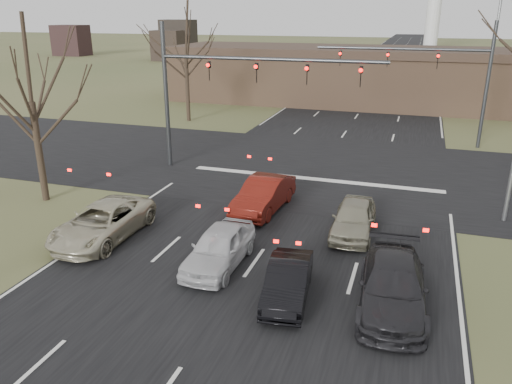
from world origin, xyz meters
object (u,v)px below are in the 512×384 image
mast_arm_near (220,80)px  car_red_ahead (264,195)px  mast_arm_far (442,69)px  car_silver_suv (103,222)px  streetlight_right_far (489,56)px  car_black_hatch (288,281)px  car_silver_ahead (354,218)px  car_charcoal_sedan (393,286)px  building (389,77)px  car_white_sedan (219,247)px

mast_arm_near → car_red_ahead: bearing=-51.3°
mast_arm_far → car_silver_suv: 23.88m
mast_arm_near → mast_arm_far: bearing=41.2°
streetlight_right_far → car_black_hatch: streetlight_right_far is taller
mast_arm_near → car_silver_ahead: bearing=-37.7°
car_silver_suv → car_charcoal_sedan: car_charcoal_sedan is taller
building → car_silver_suv: 35.91m
mast_arm_far → car_silver_suv: (-12.50, -19.88, -4.32)m
mast_arm_near → car_black_hatch: (6.94, -11.86, -4.48)m
car_charcoal_sedan → car_red_ahead: 8.73m
car_silver_suv → car_red_ahead: bearing=43.5°
car_charcoal_sedan → car_silver_ahead: car_charcoal_sedan is taller
streetlight_right_far → car_black_hatch: size_ratio=2.76×
car_black_hatch → car_silver_ahead: car_silver_ahead is taller
car_white_sedan → car_red_ahead: (-0.07, 5.50, 0.04)m
car_silver_suv → car_white_sedan: bearing=-7.1°
streetlight_right_far → car_white_sedan: bearing=-113.1°
mast_arm_near → car_black_hatch: mast_arm_near is taller
car_red_ahead → mast_arm_near: bearing=133.3°
car_charcoal_sedan → building: bearing=90.8°
mast_arm_near → car_black_hatch: size_ratio=3.35×
streetlight_right_far → car_silver_suv: 28.96m
streetlight_right_far → car_silver_suv: (-15.64, -23.88, -4.89)m
mast_arm_far → mast_arm_near: bearing=-138.8°
building → car_black_hatch: building is taller
car_black_hatch → streetlight_right_far: bearing=66.7°
car_black_hatch → mast_arm_near: bearing=113.4°
car_silver_ahead → mast_arm_far: bearing=78.0°
mast_arm_near → streetlight_right_far: streetlight_right_far is taller
mast_arm_near → car_black_hatch: bearing=-59.6°
mast_arm_near → car_red_ahead: size_ratio=2.70×
building → streetlight_right_far: (7.32, -11.00, 2.92)m
streetlight_right_far → car_silver_ahead: bearing=-107.2°
car_white_sedan → car_black_hatch: size_ratio=1.13×
building → mast_arm_far: mast_arm_far is taller
car_black_hatch → car_charcoal_sedan: 3.16m
car_black_hatch → car_red_ahead: car_red_ahead is taller
car_silver_suv → building: bearing=76.6°
mast_arm_far → building: bearing=105.6°
building → car_black_hatch: size_ratio=11.71×
car_silver_suv → car_white_sedan: (5.20, -0.65, 0.00)m
car_silver_suv → car_black_hatch: bearing=-13.8°
car_silver_suv → mast_arm_far: bearing=57.9°
mast_arm_far → car_charcoal_sedan: mast_arm_far is taller
building → streetlight_right_far: streetlight_right_far is taller
car_silver_ahead → car_white_sedan: bearing=-135.6°
car_red_ahead → car_silver_ahead: size_ratio=1.12×
car_silver_suv → car_charcoal_sedan: bearing=-7.5°
building → car_charcoal_sedan: (2.83, -36.35, -1.96)m
building → car_silver_suv: size_ratio=8.50×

